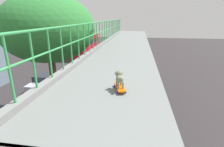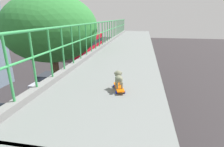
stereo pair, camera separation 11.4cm
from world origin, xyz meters
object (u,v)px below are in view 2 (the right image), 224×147
(car_green_fifth, at_px, (65,98))
(toy_skateboard, at_px, (119,87))
(car_silver_sixth, at_px, (48,81))
(city_bus, at_px, (90,44))
(small_dog, at_px, (119,77))
(car_white_seventh, at_px, (90,73))

(car_green_fifth, xyz_separation_m, toy_skateboard, (5.43, -8.08, 4.69))
(car_green_fifth, bearing_deg, car_silver_sixth, 134.38)
(city_bus, height_order, toy_skateboard, toy_skateboard)
(toy_skateboard, bearing_deg, city_bus, 108.74)
(car_green_fifth, distance_m, toy_skateboard, 10.80)
(car_silver_sixth, xyz_separation_m, city_bus, (-0.34, 15.61, 1.38))
(city_bus, bearing_deg, car_silver_sixth, -88.74)
(toy_skateboard, relative_size, small_dog, 1.47)
(small_dog, bearing_deg, toy_skateboard, -58.59)
(car_silver_sixth, height_order, toy_skateboard, toy_skateboard)
(car_silver_sixth, bearing_deg, car_white_seventh, 40.98)
(car_white_seventh, xyz_separation_m, small_dog, (5.37, -14.63, 4.95))
(car_white_seventh, distance_m, city_bus, 13.21)
(car_silver_sixth, height_order, city_bus, city_bus)
(toy_skateboard, distance_m, small_dog, 0.23)
(car_white_seventh, height_order, city_bus, city_bus)
(small_dog, bearing_deg, car_white_seventh, 110.16)
(car_silver_sixth, height_order, car_white_seventh, car_white_seventh)
(car_green_fifth, relative_size, car_white_seventh, 1.05)
(small_dog, bearing_deg, car_green_fifth, 123.93)
(car_white_seventh, relative_size, toy_skateboard, 7.38)
(car_green_fifth, xyz_separation_m, small_dog, (5.42, -8.06, 4.91))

